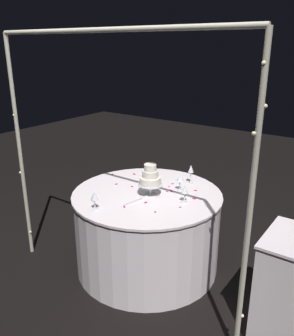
% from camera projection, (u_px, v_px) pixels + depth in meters
% --- Properties ---
extents(ground_plane, '(12.00, 12.00, 0.00)m').
position_uv_depth(ground_plane, '(147.00, 264.00, 3.48)').
color(ground_plane, black).
extents(decorative_arch, '(2.29, 0.06, 2.15)m').
position_uv_depth(decorative_arch, '(107.00, 132.00, 2.62)').
color(decorative_arch, '#B7B29E').
rests_on(decorative_arch, ground).
extents(main_table, '(1.37, 1.37, 0.76)m').
position_uv_depth(main_table, '(147.00, 230.00, 3.35)').
color(main_table, white).
rests_on(main_table, ground).
extents(tiered_cake, '(0.22, 0.22, 0.29)m').
position_uv_depth(tiered_cake, '(150.00, 178.00, 3.13)').
color(tiered_cake, silver).
rests_on(tiered_cake, main_table).
extents(wine_glass_0, '(0.06, 0.06, 0.18)m').
position_uv_depth(wine_glass_0, '(191.00, 170.00, 3.42)').
color(wine_glass_0, silver).
rests_on(wine_glass_0, main_table).
extents(wine_glass_1, '(0.07, 0.07, 0.16)m').
position_uv_depth(wine_glass_1, '(94.00, 196.00, 2.87)').
color(wine_glass_1, silver).
rests_on(wine_glass_1, main_table).
extents(wine_glass_2, '(0.06, 0.06, 0.15)m').
position_uv_depth(wine_glass_2, '(185.00, 190.00, 3.01)').
color(wine_glass_2, silver).
rests_on(wine_glass_2, main_table).
extents(wine_glass_3, '(0.06, 0.06, 0.15)m').
position_uv_depth(wine_glass_3, '(180.00, 179.00, 3.25)').
color(wine_glass_3, silver).
rests_on(wine_glass_3, main_table).
extents(cake_knife, '(0.07, 0.29, 0.01)m').
position_uv_depth(cake_knife, '(138.00, 200.00, 3.07)').
color(cake_knife, silver).
rests_on(cake_knife, main_table).
extents(rose_petal_0, '(0.03, 0.03, 0.00)m').
position_uv_depth(rose_petal_0, '(196.00, 190.00, 3.28)').
color(rose_petal_0, '#C61951').
rests_on(rose_petal_0, main_table).
extents(rose_petal_1, '(0.05, 0.04, 0.00)m').
position_uv_depth(rose_petal_1, '(134.00, 174.00, 3.69)').
color(rose_petal_1, '#C61951').
rests_on(rose_petal_1, main_table).
extents(rose_petal_2, '(0.02, 0.03, 0.00)m').
position_uv_depth(rose_petal_2, '(180.00, 207.00, 2.94)').
color(rose_petal_2, '#C61951').
rests_on(rose_petal_2, main_table).
extents(rose_petal_3, '(0.02, 0.03, 0.00)m').
position_uv_depth(rose_petal_3, '(112.00, 174.00, 3.69)').
color(rose_petal_3, '#C61951').
rests_on(rose_petal_3, main_table).
extents(rose_petal_4, '(0.04, 0.04, 0.00)m').
position_uv_depth(rose_petal_4, '(145.00, 183.00, 3.45)').
color(rose_petal_4, '#C61951').
rests_on(rose_petal_4, main_table).
extents(rose_petal_5, '(0.03, 0.04, 0.00)m').
position_uv_depth(rose_petal_5, '(146.00, 202.00, 3.03)').
color(rose_petal_5, '#C61951').
rests_on(rose_petal_5, main_table).
extents(rose_petal_6, '(0.02, 0.03, 0.00)m').
position_uv_depth(rose_petal_6, '(169.00, 187.00, 3.37)').
color(rose_petal_6, '#C61951').
rests_on(rose_petal_6, main_table).
extents(rose_petal_7, '(0.04, 0.03, 0.00)m').
position_uv_depth(rose_petal_7, '(132.00, 187.00, 3.37)').
color(rose_petal_7, '#C61951').
rests_on(rose_petal_7, main_table).
extents(rose_petal_8, '(0.04, 0.04, 0.00)m').
position_uv_depth(rose_petal_8, '(173.00, 184.00, 3.44)').
color(rose_petal_8, '#C61951').
rests_on(rose_petal_8, main_table).
extents(rose_petal_9, '(0.03, 0.03, 0.00)m').
position_uv_depth(rose_petal_9, '(124.00, 207.00, 2.95)').
color(rose_petal_9, '#C61951').
rests_on(rose_petal_9, main_table).
extents(rose_petal_10, '(0.03, 0.02, 0.00)m').
position_uv_depth(rose_petal_10, '(93.00, 201.00, 3.06)').
color(rose_petal_10, '#C61951').
rests_on(rose_petal_10, main_table).
extents(rose_petal_11, '(0.04, 0.04, 0.00)m').
position_uv_depth(rose_petal_11, '(155.00, 183.00, 3.46)').
color(rose_petal_11, '#C61951').
rests_on(rose_petal_11, main_table).
extents(rose_petal_12, '(0.05, 0.04, 0.00)m').
position_uv_depth(rose_petal_12, '(194.00, 198.00, 3.11)').
color(rose_petal_12, '#C61951').
rests_on(rose_petal_12, main_table).
extents(rose_petal_13, '(0.03, 0.04, 0.00)m').
position_uv_depth(rose_petal_13, '(117.00, 184.00, 3.43)').
color(rose_petal_13, '#C61951').
rests_on(rose_petal_13, main_table).
extents(rose_petal_14, '(0.03, 0.02, 0.00)m').
position_uv_depth(rose_petal_14, '(167.00, 192.00, 3.25)').
color(rose_petal_14, '#C61951').
rests_on(rose_petal_14, main_table).
extents(rose_petal_15, '(0.03, 0.03, 0.00)m').
position_uv_depth(rose_petal_15, '(155.00, 212.00, 2.86)').
color(rose_petal_15, '#C61951').
rests_on(rose_petal_15, main_table).
extents(rose_petal_16, '(0.05, 0.04, 0.00)m').
position_uv_depth(rose_petal_16, '(172.00, 191.00, 3.26)').
color(rose_petal_16, '#C61951').
rests_on(rose_petal_16, main_table).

